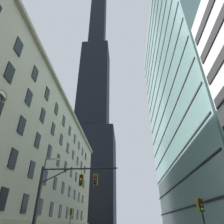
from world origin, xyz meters
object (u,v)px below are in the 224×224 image
(street_lamppost, at_px, (43,189))
(traffic_light_far_left, at_px, (71,214))
(traffic_signal_mast, at_px, (70,187))
(traffic_light_near_right, at_px, (201,208))

(street_lamppost, bearing_deg, traffic_light_far_left, 85.33)
(traffic_light_far_left, bearing_deg, street_lamppost, -94.67)
(traffic_signal_mast, xyz_separation_m, traffic_light_near_right, (10.84, -2.22, -1.95))
(traffic_light_near_right, relative_size, street_lamppost, 0.38)
(traffic_light_far_left, relative_size, street_lamppost, 0.44)
(traffic_light_far_left, bearing_deg, traffic_signal_mast, -76.59)
(traffic_signal_mast, height_order, traffic_light_near_right, traffic_signal_mast)
(traffic_signal_mast, bearing_deg, street_lamppost, 135.41)
(traffic_signal_mast, bearing_deg, traffic_light_near_right, -11.59)
(traffic_light_near_right, bearing_deg, traffic_signal_mast, 168.41)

